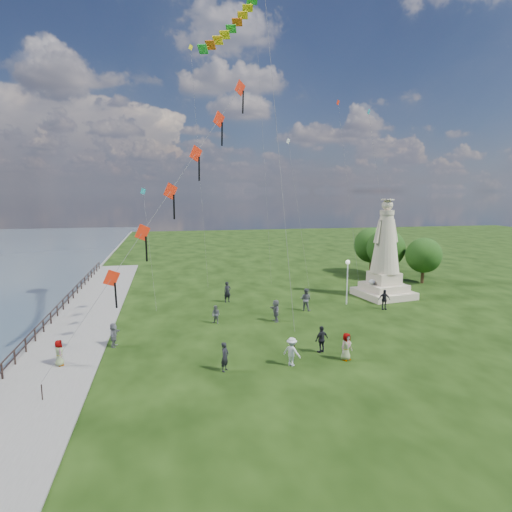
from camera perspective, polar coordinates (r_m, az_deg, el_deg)
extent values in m
cube|color=slate|center=(35.15, -26.72, -9.51)|extent=(0.30, 160.00, 0.60)
cube|color=slate|center=(32.64, -23.36, -10.20)|extent=(5.00, 60.00, 0.10)
cylinder|color=black|center=(27.67, -30.77, -13.13)|extent=(0.11, 0.11, 1.00)
cylinder|color=black|center=(29.44, -29.48, -11.75)|extent=(0.11, 0.11, 1.00)
cylinder|color=black|center=(31.23, -28.36, -10.51)|extent=(0.11, 0.11, 1.00)
cylinder|color=black|center=(33.06, -27.36, -9.41)|extent=(0.11, 0.11, 1.00)
cylinder|color=black|center=(34.90, -26.48, -8.42)|extent=(0.11, 0.11, 1.00)
cylinder|color=black|center=(36.75, -25.68, -7.53)|extent=(0.11, 0.11, 1.00)
cylinder|color=black|center=(38.62, -24.97, -6.72)|extent=(0.11, 0.11, 1.00)
cylinder|color=black|center=(40.51, -24.33, -5.99)|extent=(0.11, 0.11, 1.00)
cylinder|color=black|center=(42.40, -23.74, -5.32)|extent=(0.11, 0.11, 1.00)
cylinder|color=black|center=(44.31, -23.20, -4.71)|extent=(0.11, 0.11, 1.00)
cylinder|color=black|center=(46.22, -22.71, -4.15)|extent=(0.11, 0.11, 1.00)
cylinder|color=black|center=(48.14, -22.26, -3.64)|extent=(0.11, 0.11, 1.00)
cylinder|color=black|center=(50.06, -21.85, -3.16)|extent=(0.11, 0.11, 1.00)
cylinder|color=black|center=(51.99, -21.47, -2.72)|extent=(0.11, 0.11, 1.00)
cylinder|color=black|center=(53.93, -21.11, -2.31)|extent=(0.11, 0.11, 1.00)
cylinder|color=black|center=(55.87, -20.78, -1.92)|extent=(0.11, 0.11, 1.00)
cylinder|color=black|center=(57.81, -20.47, -1.57)|extent=(0.11, 0.11, 1.00)
cylinder|color=black|center=(59.76, -20.18, -1.23)|extent=(0.11, 0.11, 1.00)
cube|color=black|center=(34.77, -26.53, -7.66)|extent=(0.06, 52.00, 0.06)
cube|color=black|center=(34.88, -26.48, -8.34)|extent=(0.06, 52.00, 0.06)
cube|color=beige|center=(43.64, 16.62, -4.79)|extent=(5.33, 5.33, 0.66)
cube|color=beige|center=(43.49, 16.66, -3.94)|extent=(4.06, 4.06, 0.66)
cube|color=beige|center=(43.31, 16.71, -2.80)|extent=(2.79, 2.79, 1.11)
cylinder|color=beige|center=(42.55, 17.08, 5.56)|extent=(1.52, 1.52, 0.44)
sphere|color=beige|center=(42.53, 17.12, 6.49)|extent=(1.02, 1.02, 1.02)
cylinder|color=beige|center=(42.51, 17.15, 7.20)|extent=(1.22, 1.22, 0.11)
cylinder|color=silver|center=(39.61, 12.05, -3.66)|extent=(0.11, 0.11, 3.77)
sphere|color=white|center=(39.24, 12.14, -0.81)|extent=(0.38, 0.38, 0.38)
cylinder|color=#382314|center=(52.47, 16.82, -1.71)|extent=(0.36, 0.36, 2.21)
sphere|color=#1C3E11|center=(52.09, 16.93, 0.98)|extent=(4.42, 4.42, 4.42)
cylinder|color=#382314|center=(51.27, 21.32, -2.32)|extent=(0.36, 0.36, 1.95)
sphere|color=#1C3E11|center=(50.92, 21.46, 0.10)|extent=(3.90, 3.90, 3.90)
cylinder|color=#382314|center=(55.45, 15.07, -1.11)|extent=(0.36, 0.36, 2.20)
sphere|color=#1C3E11|center=(55.09, 15.17, 1.43)|extent=(4.39, 4.39, 4.39)
imported|color=black|center=(25.09, -4.17, -13.24)|extent=(0.70, 0.74, 1.70)
imported|color=#595960|center=(33.57, -5.37, -7.79)|extent=(0.81, 0.79, 1.44)
imported|color=silver|center=(25.83, 4.79, -12.59)|extent=(1.19, 1.18, 1.71)
imported|color=black|center=(27.98, 8.75, -10.92)|extent=(1.15, 0.89, 1.75)
imported|color=#595960|center=(27.09, 11.95, -11.73)|extent=(0.97, 0.80, 1.70)
imported|color=#595960|center=(30.19, -18.45, -9.93)|extent=(0.86, 1.58, 1.62)
imported|color=black|center=(39.80, -3.83, -4.80)|extent=(0.81, 0.66, 1.92)
imported|color=#595960|center=(37.21, 6.65, -5.77)|extent=(1.11, 1.04, 1.95)
imported|color=silver|center=(42.48, 15.17, -4.26)|extent=(1.10, 1.36, 1.87)
imported|color=black|center=(38.95, 16.72, -5.58)|extent=(1.09, 0.66, 1.75)
imported|color=#595960|center=(28.03, -24.76, -11.83)|extent=(0.73, 0.88, 1.54)
imported|color=#595960|center=(33.97, 2.65, -7.28)|extent=(0.79, 1.67, 1.76)
cylinder|color=black|center=(24.22, -26.64, -16.04)|extent=(0.06, 0.06, 0.90)
cube|color=red|center=(24.44, -18.69, -2.81)|extent=(0.87, 0.64, 1.03)
cube|color=black|center=(24.52, -18.19, -5.02)|extent=(0.10, 0.28, 1.48)
cube|color=red|center=(25.23, -14.89, 3.06)|extent=(0.87, 0.64, 1.03)
cube|color=black|center=(25.23, -14.41, 0.91)|extent=(0.10, 0.28, 1.48)
cube|color=red|center=(26.38, -11.34, 8.49)|extent=(0.87, 0.64, 1.03)
cube|color=black|center=(26.30, -10.88, 6.43)|extent=(0.10, 0.28, 1.48)
cube|color=red|center=(27.83, -8.03, 13.38)|extent=(0.87, 0.64, 1.03)
cube|color=black|center=(27.68, -7.60, 11.44)|extent=(0.10, 0.28, 1.48)
cube|color=red|center=(29.55, -4.97, 17.70)|extent=(0.87, 0.64, 1.03)
cube|color=black|center=(29.34, -4.55, 15.90)|extent=(0.10, 0.28, 1.48)
cube|color=red|center=(31.48, -2.13, 21.49)|extent=(0.87, 0.64, 1.03)
cube|color=black|center=(31.22, -1.75, 19.82)|extent=(0.10, 0.28, 1.48)
cylinder|color=black|center=(28.15, 5.15, -11.64)|extent=(0.06, 0.06, 0.90)
cube|color=green|center=(29.36, -0.54, 30.88)|extent=(0.70, 0.67, 0.20)
cube|color=yellow|center=(28.57, -1.13, 30.15)|extent=(0.70, 0.68, 0.21)
cube|color=yellow|center=(27.79, -1.79, 29.42)|extent=(0.69, 0.69, 0.23)
cube|color=#FF5C10|center=(27.02, -2.53, 28.69)|extent=(0.68, 0.69, 0.25)
cube|color=green|center=(26.28, -3.33, 27.99)|extent=(0.67, 0.69, 0.26)
cube|color=yellow|center=(25.56, -4.20, 27.33)|extent=(0.65, 0.69, 0.28)
cube|color=yellow|center=(24.87, -5.12, 26.72)|extent=(0.64, 0.68, 0.29)
cube|color=#FF5C10|center=(24.20, -6.09, 26.17)|extent=(0.62, 0.67, 0.30)
cube|color=green|center=(23.57, -7.10, 25.69)|extent=(0.60, 0.66, 0.31)
cube|color=teal|center=(41.29, -14.82, 8.36)|extent=(0.51, 0.39, 0.57)
cylinder|color=#595959|center=(39.10, -14.00, 0.93)|extent=(1.02, 5.02, 10.15)
cube|color=silver|center=(46.13, 4.32, 15.05)|extent=(0.51, 0.39, 0.57)
cylinder|color=#595959|center=(43.65, 5.74, 5.33)|extent=(1.02, 5.02, 15.32)
cube|color=red|center=(51.87, 10.88, 19.46)|extent=(0.51, 0.39, 0.57)
cylinder|color=#595959|center=(48.81, 12.22, 8.28)|extent=(1.02, 5.02, 20.02)
cube|color=yellow|center=(52.16, -8.71, 25.81)|extent=(0.51, 0.39, 0.57)
cylinder|color=#595959|center=(47.42, -7.57, 11.79)|extent=(1.02, 5.02, 25.63)
cylinder|color=#595959|center=(48.83, 0.87, 16.20)|extent=(1.02, 5.02, 33.14)
cube|color=teal|center=(50.51, 14.81, 18.11)|extent=(0.51, 0.39, 0.57)
cylinder|color=#595959|center=(47.78, 16.25, 7.34)|extent=(1.02, 5.02, 18.70)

